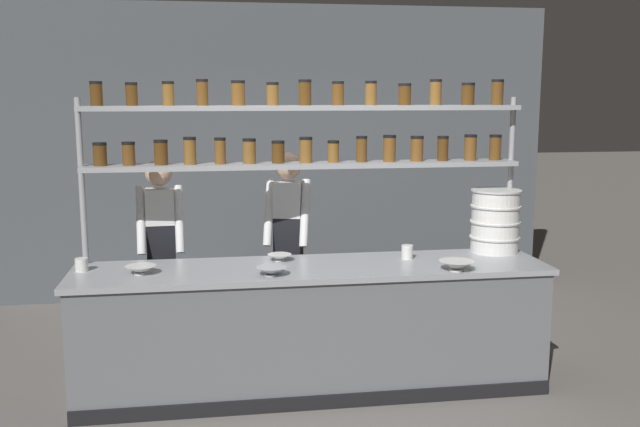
{
  "coord_description": "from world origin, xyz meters",
  "views": [
    {
      "loc": [
        -0.71,
        -4.9,
        2.13
      ],
      "look_at": [
        0.09,
        0.2,
        1.27
      ],
      "focal_mm": 40.0,
      "sensor_mm": 36.0,
      "label": 1
    }
  ],
  "objects_px": {
    "prep_bowl_near_left": "(141,270)",
    "serving_cup_by_board": "(407,252)",
    "spice_shelf_unit": "(308,140)",
    "prep_bowl_center_back": "(280,258)",
    "serving_cup_front": "(82,265)",
    "container_stack": "(495,221)",
    "prep_bowl_near_right": "(456,266)",
    "chef_left": "(161,248)",
    "chef_center": "(288,240)",
    "prep_bowl_center_front": "(271,271)"
  },
  "relations": [
    {
      "from": "prep_bowl_near_left",
      "to": "serving_cup_front",
      "type": "height_order",
      "value": "serving_cup_front"
    },
    {
      "from": "spice_shelf_unit",
      "to": "prep_bowl_center_back",
      "type": "distance_m",
      "value": 0.89
    },
    {
      "from": "spice_shelf_unit",
      "to": "prep_bowl_near_left",
      "type": "xyz_separation_m",
      "value": [
        -1.2,
        -0.37,
        -0.85
      ]
    },
    {
      "from": "spice_shelf_unit",
      "to": "serving_cup_front",
      "type": "xyz_separation_m",
      "value": [
        -1.62,
        -0.23,
        -0.83
      ]
    },
    {
      "from": "prep_bowl_near_left",
      "to": "container_stack",
      "type": "bearing_deg",
      "value": 6.39
    },
    {
      "from": "container_stack",
      "to": "prep_bowl_near_right",
      "type": "height_order",
      "value": "container_stack"
    },
    {
      "from": "serving_cup_front",
      "to": "container_stack",
      "type": "bearing_deg",
      "value": 2.82
    },
    {
      "from": "container_stack",
      "to": "prep_bowl_near_left",
      "type": "height_order",
      "value": "container_stack"
    },
    {
      "from": "prep_bowl_center_back",
      "to": "prep_bowl_near_right",
      "type": "xyz_separation_m",
      "value": [
        1.19,
        -0.48,
        0.01
      ]
    },
    {
      "from": "prep_bowl_center_back",
      "to": "serving_cup_front",
      "type": "xyz_separation_m",
      "value": [
        -1.39,
        -0.1,
        0.02
      ]
    },
    {
      "from": "spice_shelf_unit",
      "to": "prep_bowl_center_back",
      "type": "relative_size",
      "value": 18.29
    },
    {
      "from": "prep_bowl_near_right",
      "to": "serving_cup_front",
      "type": "relative_size",
      "value": 2.71
    },
    {
      "from": "chef_left",
      "to": "prep_bowl_center_front",
      "type": "distance_m",
      "value": 1.2
    },
    {
      "from": "chef_left",
      "to": "prep_bowl_near_right",
      "type": "relative_size",
      "value": 6.63
    },
    {
      "from": "prep_bowl_center_back",
      "to": "prep_bowl_near_left",
      "type": "bearing_deg",
      "value": -165.97
    },
    {
      "from": "spice_shelf_unit",
      "to": "chef_center",
      "type": "relative_size",
      "value": 1.95
    },
    {
      "from": "chef_left",
      "to": "prep_bowl_center_front",
      "type": "bearing_deg",
      "value": -52.55
    },
    {
      "from": "prep_bowl_center_front",
      "to": "serving_cup_front",
      "type": "height_order",
      "value": "serving_cup_front"
    },
    {
      "from": "spice_shelf_unit",
      "to": "serving_cup_front",
      "type": "height_order",
      "value": "spice_shelf_unit"
    },
    {
      "from": "prep_bowl_near_left",
      "to": "serving_cup_by_board",
      "type": "xyz_separation_m",
      "value": [
        1.92,
        0.16,
        0.02
      ]
    },
    {
      "from": "spice_shelf_unit",
      "to": "chef_left",
      "type": "bearing_deg",
      "value": 162.06
    },
    {
      "from": "chef_center",
      "to": "container_stack",
      "type": "relative_size",
      "value": 3.44
    },
    {
      "from": "prep_bowl_center_back",
      "to": "serving_cup_by_board",
      "type": "height_order",
      "value": "serving_cup_by_board"
    },
    {
      "from": "prep_bowl_near_right",
      "to": "prep_bowl_center_front",
      "type": "bearing_deg",
      "value": 177.35
    },
    {
      "from": "chef_center",
      "to": "prep_bowl_near_left",
      "type": "height_order",
      "value": "chef_center"
    },
    {
      "from": "prep_bowl_near_right",
      "to": "spice_shelf_unit",
      "type": "bearing_deg",
      "value": 147.54
    },
    {
      "from": "chef_center",
      "to": "serving_cup_front",
      "type": "distance_m",
      "value": 1.63
    },
    {
      "from": "chef_left",
      "to": "serving_cup_by_board",
      "type": "relative_size",
      "value": 15.76
    },
    {
      "from": "prep_bowl_near_left",
      "to": "prep_bowl_center_front",
      "type": "bearing_deg",
      "value": -11.34
    },
    {
      "from": "chef_center",
      "to": "prep_bowl_near_right",
      "type": "height_order",
      "value": "chef_center"
    },
    {
      "from": "chef_left",
      "to": "prep_bowl_center_back",
      "type": "relative_size",
      "value": 9.17
    },
    {
      "from": "container_stack",
      "to": "serving_cup_front",
      "type": "bearing_deg",
      "value": -177.18
    },
    {
      "from": "chef_center",
      "to": "prep_bowl_center_front",
      "type": "xyz_separation_m",
      "value": [
        -0.22,
        -0.93,
        -0.02
      ]
    },
    {
      "from": "container_stack",
      "to": "prep_bowl_center_back",
      "type": "distance_m",
      "value": 1.7
    },
    {
      "from": "chef_left",
      "to": "chef_center",
      "type": "bearing_deg",
      "value": -2.41
    },
    {
      "from": "chef_left",
      "to": "prep_bowl_center_front",
      "type": "height_order",
      "value": "chef_left"
    },
    {
      "from": "prep_bowl_center_front",
      "to": "prep_bowl_center_back",
      "type": "height_order",
      "value": "prep_bowl_center_front"
    },
    {
      "from": "prep_bowl_near_left",
      "to": "serving_cup_by_board",
      "type": "bearing_deg",
      "value": 4.76
    },
    {
      "from": "prep_bowl_near_left",
      "to": "chef_center",
      "type": "bearing_deg",
      "value": 34.42
    },
    {
      "from": "prep_bowl_center_front",
      "to": "serving_cup_front",
      "type": "xyz_separation_m",
      "value": [
        -1.29,
        0.32,
        0.02
      ]
    },
    {
      "from": "spice_shelf_unit",
      "to": "prep_bowl_center_front",
      "type": "distance_m",
      "value": 1.06
    },
    {
      "from": "chef_left",
      "to": "serving_cup_by_board",
      "type": "height_order",
      "value": "chef_left"
    },
    {
      "from": "chef_left",
      "to": "prep_bowl_near_right",
      "type": "xyz_separation_m",
      "value": [
        2.07,
        -0.97,
        0.01
      ]
    },
    {
      "from": "prep_bowl_near_left",
      "to": "serving_cup_front",
      "type": "distance_m",
      "value": 0.44
    },
    {
      "from": "prep_bowl_near_left",
      "to": "prep_bowl_center_front",
      "type": "relative_size",
      "value": 1.0
    },
    {
      "from": "spice_shelf_unit",
      "to": "container_stack",
      "type": "bearing_deg",
      "value": -3.01
    },
    {
      "from": "serving_cup_front",
      "to": "serving_cup_by_board",
      "type": "distance_m",
      "value": 2.33
    },
    {
      "from": "prep_bowl_near_left",
      "to": "serving_cup_front",
      "type": "relative_size",
      "value": 2.31
    },
    {
      "from": "prep_bowl_center_front",
      "to": "prep_bowl_near_right",
      "type": "distance_m",
      "value": 1.29
    },
    {
      "from": "container_stack",
      "to": "chef_center",
      "type": "bearing_deg",
      "value": 163.86
    }
  ]
}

